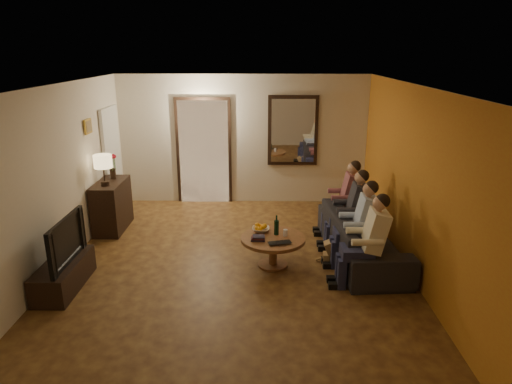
{
  "coord_description": "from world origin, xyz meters",
  "views": [
    {
      "loc": [
        0.39,
        -6.1,
        3.07
      ],
      "look_at": [
        0.3,
        0.3,
        1.05
      ],
      "focal_mm": 32.0,
      "sensor_mm": 36.0,
      "label": 1
    }
  ],
  "objects_px": {
    "bowl": "(261,229)",
    "dog": "(341,245)",
    "table_lamp": "(104,170)",
    "person_b": "(360,228)",
    "laptop": "(281,244)",
    "coffee_table": "(273,251)",
    "tv_stand": "(64,275)",
    "tv": "(59,241)",
    "sofa": "(362,236)",
    "person_d": "(346,201)",
    "dresser": "(112,206)",
    "person_a": "(370,245)",
    "wine_bottle": "(276,225)",
    "person_c": "(353,213)"
  },
  "relations": [
    {
      "from": "dresser",
      "to": "person_c",
      "type": "xyz_separation_m",
      "value": [
        4.06,
        -0.79,
        0.17
      ]
    },
    {
      "from": "person_a",
      "to": "wine_bottle",
      "type": "height_order",
      "value": "person_a"
    },
    {
      "from": "table_lamp",
      "to": "person_a",
      "type": "distance_m",
      "value": 4.46
    },
    {
      "from": "person_a",
      "to": "dog",
      "type": "distance_m",
      "value": 0.8
    },
    {
      "from": "table_lamp",
      "to": "coffee_table",
      "type": "bearing_deg",
      "value": -22.91
    },
    {
      "from": "person_d",
      "to": "tv_stand",
      "type": "bearing_deg",
      "value": -154.76
    },
    {
      "from": "dog",
      "to": "laptop",
      "type": "bearing_deg",
      "value": -152.5
    },
    {
      "from": "person_d",
      "to": "coffee_table",
      "type": "distance_m",
      "value": 1.79
    },
    {
      "from": "dresser",
      "to": "wine_bottle",
      "type": "xyz_separation_m",
      "value": [
        2.85,
        -1.3,
        0.17
      ]
    },
    {
      "from": "sofa",
      "to": "tv",
      "type": "bearing_deg",
      "value": 99.57
    },
    {
      "from": "person_c",
      "to": "coffee_table",
      "type": "height_order",
      "value": "person_c"
    },
    {
      "from": "table_lamp",
      "to": "person_b",
      "type": "relative_size",
      "value": 0.45
    },
    {
      "from": "sofa",
      "to": "laptop",
      "type": "distance_m",
      "value": 1.4
    },
    {
      "from": "table_lamp",
      "to": "laptop",
      "type": "distance_m",
      "value": 3.32
    },
    {
      "from": "person_c",
      "to": "table_lamp",
      "type": "bearing_deg",
      "value": 172.08
    },
    {
      "from": "person_d",
      "to": "dresser",
      "type": "bearing_deg",
      "value": 177.39
    },
    {
      "from": "bowl",
      "to": "dog",
      "type": "bearing_deg",
      "value": -5.32
    },
    {
      "from": "person_a",
      "to": "person_b",
      "type": "distance_m",
      "value": 0.6
    },
    {
      "from": "tv",
      "to": "person_c",
      "type": "xyz_separation_m",
      "value": [
        4.06,
        1.31,
        -0.08
      ]
    },
    {
      "from": "person_c",
      "to": "person_d",
      "type": "xyz_separation_m",
      "value": [
        0.0,
        0.6,
        0.0
      ]
    },
    {
      "from": "person_d",
      "to": "coffee_table",
      "type": "relative_size",
      "value": 1.28
    },
    {
      "from": "person_c",
      "to": "coffee_table",
      "type": "bearing_deg",
      "value": -153.81
    },
    {
      "from": "tv_stand",
      "to": "coffee_table",
      "type": "height_order",
      "value": "coffee_table"
    },
    {
      "from": "bowl",
      "to": "laptop",
      "type": "xyz_separation_m",
      "value": [
        0.28,
        -0.5,
        -0.02
      ]
    },
    {
      "from": "sofa",
      "to": "person_d",
      "type": "height_order",
      "value": "person_d"
    },
    {
      "from": "tv",
      "to": "bowl",
      "type": "relative_size",
      "value": 4.1
    },
    {
      "from": "person_c",
      "to": "sofa",
      "type": "bearing_deg",
      "value": -71.57
    },
    {
      "from": "table_lamp",
      "to": "dog",
      "type": "relative_size",
      "value": 0.96
    },
    {
      "from": "laptop",
      "to": "person_b",
      "type": "bearing_deg",
      "value": -0.16
    },
    {
      "from": "dog",
      "to": "tv_stand",
      "type": "bearing_deg",
      "value": -163.82
    },
    {
      "from": "wine_bottle",
      "to": "table_lamp",
      "type": "bearing_deg",
      "value": 159.19
    },
    {
      "from": "tv_stand",
      "to": "tv",
      "type": "bearing_deg",
      "value": 0.0
    },
    {
      "from": "dog",
      "to": "sofa",
      "type": "bearing_deg",
      "value": 35.01
    },
    {
      "from": "person_c",
      "to": "laptop",
      "type": "xyz_separation_m",
      "value": [
        -1.16,
        -0.9,
        -0.14
      ]
    },
    {
      "from": "person_d",
      "to": "coffee_table",
      "type": "xyz_separation_m",
      "value": [
        -1.26,
        -1.22,
        -0.38
      ]
    },
    {
      "from": "tv_stand",
      "to": "person_b",
      "type": "bearing_deg",
      "value": 9.98
    },
    {
      "from": "coffee_table",
      "to": "bowl",
      "type": "relative_size",
      "value": 3.63
    },
    {
      "from": "tv",
      "to": "person_a",
      "type": "distance_m",
      "value": 4.06
    },
    {
      "from": "tv_stand",
      "to": "tv",
      "type": "distance_m",
      "value": 0.49
    },
    {
      "from": "table_lamp",
      "to": "sofa",
      "type": "xyz_separation_m",
      "value": [
        4.16,
        -0.87,
        -0.8
      ]
    },
    {
      "from": "sofa",
      "to": "coffee_table",
      "type": "relative_size",
      "value": 2.46
    },
    {
      "from": "dresser",
      "to": "wine_bottle",
      "type": "bearing_deg",
      "value": -24.57
    },
    {
      "from": "dog",
      "to": "laptop",
      "type": "height_order",
      "value": "dog"
    },
    {
      "from": "sofa",
      "to": "dog",
      "type": "height_order",
      "value": "sofa"
    },
    {
      "from": "person_d",
      "to": "bowl",
      "type": "distance_m",
      "value": 1.76
    },
    {
      "from": "sofa",
      "to": "dog",
      "type": "xyz_separation_m",
      "value": [
        -0.35,
        -0.21,
        -0.06
      ]
    },
    {
      "from": "tv_stand",
      "to": "wine_bottle",
      "type": "distance_m",
      "value": 2.99
    },
    {
      "from": "bowl",
      "to": "person_b",
      "type": "bearing_deg",
      "value": -7.95
    },
    {
      "from": "sofa",
      "to": "person_c",
      "type": "height_order",
      "value": "person_c"
    },
    {
      "from": "person_b",
      "to": "wine_bottle",
      "type": "distance_m",
      "value": 1.21
    }
  ]
}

